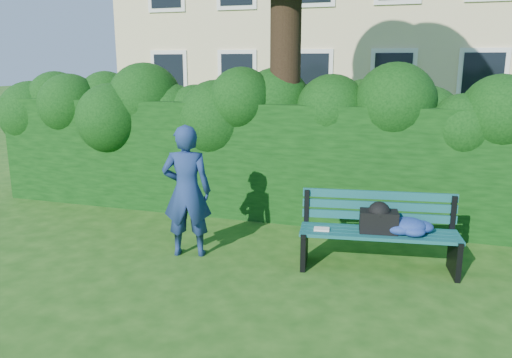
% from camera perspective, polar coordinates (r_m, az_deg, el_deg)
% --- Properties ---
extents(ground, '(80.00, 80.00, 0.00)m').
position_cam_1_polar(ground, '(6.11, -1.72, -9.94)').
color(ground, '#1D4C13').
rests_on(ground, ground).
extents(hedge, '(10.00, 1.00, 1.80)m').
position_cam_1_polar(hedge, '(7.88, 3.52, 2.17)').
color(hedge, black).
rests_on(hedge, ground).
extents(park_bench, '(1.88, 0.80, 0.89)m').
position_cam_1_polar(park_bench, '(6.07, 14.57, -5.47)').
color(park_bench, '#0E4246').
rests_on(park_bench, ground).
extents(man_reading, '(0.70, 0.55, 1.67)m').
position_cam_1_polar(man_reading, '(6.28, -7.91, -1.39)').
color(man_reading, navy).
rests_on(man_reading, ground).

